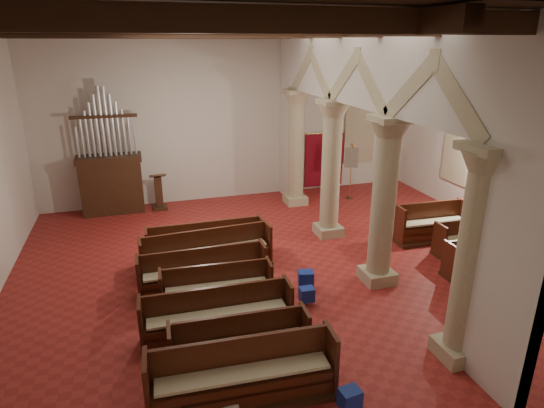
{
  "coord_description": "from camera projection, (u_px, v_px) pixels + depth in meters",
  "views": [
    {
      "loc": [
        -3.58,
        -10.27,
        5.59
      ],
      "look_at": [
        -0.31,
        0.5,
        1.56
      ],
      "focal_mm": 30.0,
      "sensor_mm": 36.0,
      "label": 1
    }
  ],
  "objects": [
    {
      "name": "aisle_pew_1",
      "position": [
        464.0,
        243.0,
        12.58
      ],
      "size": [
        1.71,
        0.66,
        0.97
      ],
      "rotation": [
        0.0,
        0.0,
        -0.01
      ],
      "color": "#392012",
      "rests_on": "floor"
    },
    {
      "name": "nave_pew_1",
      "position": [
        240.0,
        351.0,
        8.2
      ],
      "size": [
        2.54,
        0.77,
        0.99
      ],
      "rotation": [
        0.0,
        0.0,
        -0.05
      ],
      "color": "#392012",
      "rests_on": "floor"
    },
    {
      "name": "dossal_curtain",
      "position": [
        324.0,
        160.0,
        18.01
      ],
      "size": [
        1.8,
        0.07,
        2.17
      ],
      "color": "maroon",
      "rests_on": "floor"
    },
    {
      "name": "nave_pew_4",
      "position": [
        203.0,
        278.0,
        10.71
      ],
      "size": [
        2.98,
        0.71,
        1.03
      ],
      "rotation": [
        0.0,
        0.0,
        -0.01
      ],
      "color": "#392012",
      "rests_on": "floor"
    },
    {
      "name": "nave_pew_6",
      "position": [
        207.0,
        247.0,
        12.29
      ],
      "size": [
        3.16,
        0.7,
        1.02
      ],
      "rotation": [
        0.0,
        0.0,
        -0.0
      ],
      "color": "#392012",
      "rests_on": "floor"
    },
    {
      "name": "wall_back",
      "position": [
        236.0,
        117.0,
        16.5
      ],
      "size": [
        14.0,
        0.02,
        6.0
      ],
      "primitive_type": "cube",
      "color": "beige",
      "rests_on": "floor"
    },
    {
      "name": "wall_right",
      "position": [
        520.0,
        137.0,
        13.02
      ],
      "size": [
        0.02,
        12.0,
        6.0
      ],
      "primitive_type": "cube",
      "color": "beige",
      "rests_on": "floor"
    },
    {
      "name": "arcade",
      "position": [
        358.0,
        127.0,
        11.4
      ],
      "size": [
        0.9,
        11.9,
        6.0
      ],
      "color": "tan",
      "rests_on": "floor"
    },
    {
      "name": "nave_pew_0",
      "position": [
        243.0,
        383.0,
        7.36
      ],
      "size": [
        3.09,
        0.91,
        1.12
      ],
      "rotation": [
        0.0,
        0.0,
        -0.06
      ],
      "color": "#392012",
      "rests_on": "floor"
    },
    {
      "name": "tube_heater_b",
      "position": [
        242.0,
        394.0,
        7.43
      ],
      "size": [
        0.89,
        0.16,
        0.09
      ],
      "primitive_type": "cylinder",
      "rotation": [
        0.0,
        1.57,
        -0.09
      ],
      "color": "white",
      "rests_on": "floor"
    },
    {
      "name": "hymnal_box_b",
      "position": [
        307.0,
        294.0,
        10.15
      ],
      "size": [
        0.33,
        0.27,
        0.32
      ],
      "primitive_type": "cube",
      "rotation": [
        0.0,
        0.0,
        -0.05
      ],
      "color": "navy",
      "rests_on": "floor"
    },
    {
      "name": "aisle_pew_2",
      "position": [
        431.0,
        228.0,
        13.42
      ],
      "size": [
        2.23,
        0.85,
        1.15
      ],
      "rotation": [
        0.0,
        0.0,
        -0.04
      ],
      "color": "#392012",
      "rests_on": "floor"
    },
    {
      "name": "window_right_b",
      "position": [
        458.0,
        147.0,
        15.53
      ],
      "size": [
        0.03,
        1.0,
        2.2
      ],
      "primitive_type": "cube",
      "color": "#35775D",
      "rests_on": "wall_right"
    },
    {
      "name": "hymnal_box_c",
      "position": [
        306.0,
        278.0,
        10.8
      ],
      "size": [
        0.42,
        0.37,
        0.36
      ],
      "primitive_type": "cube",
      "rotation": [
        0.0,
        0.0,
        -0.23
      ],
      "color": "#16219B",
      "rests_on": "floor"
    },
    {
      "name": "nave_pew_2",
      "position": [
        218.0,
        322.0,
        9.01
      ],
      "size": [
        3.0,
        0.77,
        1.04
      ],
      "rotation": [
        0.0,
        0.0,
        -0.03
      ],
      "color": "#392012",
      "rests_on": "floor"
    },
    {
      "name": "ceiling_beams",
      "position": [
        292.0,
        31.0,
        10.15
      ],
      "size": [
        13.8,
        11.8,
        0.3
      ],
      "primitive_type": null,
      "color": "#392012",
      "rests_on": "wall_back"
    },
    {
      "name": "window_back",
      "position": [
        359.0,
        132.0,
        18.13
      ],
      "size": [
        1.0,
        0.03,
        2.2
      ],
      "primitive_type": "cube",
      "color": "#35775D",
      "rests_on": "wall_back"
    },
    {
      "name": "hymnal_box_a",
      "position": [
        350.0,
        398.0,
        7.19
      ],
      "size": [
        0.36,
        0.31,
        0.33
      ],
      "primitive_type": "cube",
      "rotation": [
        0.0,
        0.0,
        0.13
      ],
      "color": "navy",
      "rests_on": "floor"
    },
    {
      "name": "processional_banner",
      "position": [
        350.0,
        179.0,
        16.92
      ],
      "size": [
        0.46,
        0.59,
        2.11
      ],
      "rotation": [
        0.0,
        0.0,
        -0.33
      ],
      "color": "#392012",
      "rests_on": "floor"
    },
    {
      "name": "nave_pew_3",
      "position": [
        217.0,
        293.0,
        10.07
      ],
      "size": [
        2.49,
        0.79,
        0.97
      ],
      "rotation": [
        0.0,
        0.0,
        -0.06
      ],
      "color": "#392012",
      "rests_on": "floor"
    },
    {
      "name": "nave_pew_5",
      "position": [
        208.0,
        258.0,
        11.66
      ],
      "size": [
        3.37,
        0.9,
        1.08
      ],
      "rotation": [
        0.0,
        0.0,
        0.05
      ],
      "color": "#392012",
      "rests_on": "floor"
    },
    {
      "name": "wall_front",
      "position": [
        446.0,
        260.0,
        5.7
      ],
      "size": [
        14.0,
        0.02,
        6.0
      ],
      "primitive_type": "cube",
      "color": "beige",
      "rests_on": "floor"
    },
    {
      "name": "pipe_organ",
      "position": [
        111.0,
        174.0,
        15.37
      ],
      "size": [
        2.1,
        0.85,
        4.4
      ],
      "color": "#392012",
      "rests_on": "floor"
    },
    {
      "name": "ceiling",
      "position": [
        292.0,
        22.0,
        10.09
      ],
      "size": [
        14.0,
        14.0,
        0.0
      ],
      "primitive_type": "plane",
      "rotation": [
        3.14,
        0.0,
        0.0
      ],
      "color": "black",
      "rests_on": "wall_back"
    },
    {
      "name": "floor",
      "position": [
        288.0,
        264.0,
        12.11
      ],
      "size": [
        14.0,
        14.0,
        0.0
      ],
      "primitive_type": "plane",
      "color": "maroon",
      "rests_on": "ground"
    },
    {
      "name": "aisle_pew_0",
      "position": [
        477.0,
        264.0,
        11.4
      ],
      "size": [
        1.76,
        0.71,
        0.97
      ],
      "rotation": [
        0.0,
        0.0,
        -0.04
      ],
      "color": "#392012",
      "rests_on": "floor"
    },
    {
      "name": "lectern",
      "position": [
        159.0,
        194.0,
        15.89
      ],
      "size": [
        0.56,
        0.57,
        1.35
      ],
      "rotation": [
        0.0,
        0.0,
        0.04
      ],
      "color": "#351B10",
      "rests_on": "floor"
    }
  ]
}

